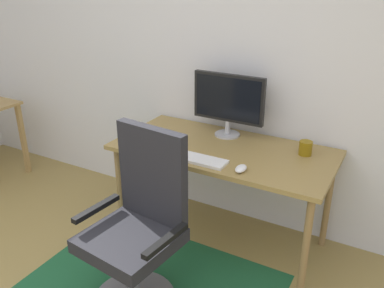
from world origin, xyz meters
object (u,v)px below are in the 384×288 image
at_px(office_chair, 139,236).
at_px(computer_mouse, 241,169).
at_px(keyboard, 194,158).
at_px(coffee_cup, 305,148).
at_px(monitor, 228,101).
at_px(cell_phone, 143,145).
at_px(desk, 223,157).

bearing_deg(office_chair, computer_mouse, 58.54).
relative_size(keyboard, coffee_cup, 4.71).
bearing_deg(coffee_cup, monitor, 174.11).
bearing_deg(computer_mouse, cell_phone, 177.90).
bearing_deg(computer_mouse, office_chair, -127.94).
xyz_separation_m(keyboard, computer_mouse, (0.32, -0.00, 0.01)).
distance_m(monitor, coffee_cup, 0.61).
relative_size(desk, cell_phone, 10.36).
bearing_deg(computer_mouse, desk, 132.05).
relative_size(desk, keyboard, 3.37).
distance_m(keyboard, coffee_cup, 0.72).
xyz_separation_m(cell_phone, office_chair, (0.33, -0.53, -0.29)).
bearing_deg(cell_phone, monitor, 75.08).
distance_m(keyboard, cell_phone, 0.40).
height_order(monitor, coffee_cup, monitor).
distance_m(desk, keyboard, 0.28).
relative_size(computer_mouse, cell_phone, 0.74).
distance_m(desk, office_chair, 0.81).
bearing_deg(cell_phone, desk, 53.42).
distance_m(keyboard, computer_mouse, 0.32).
height_order(keyboard, computer_mouse, computer_mouse).
bearing_deg(monitor, coffee_cup, -5.89).
bearing_deg(cell_phone, coffee_cup, 49.26).
bearing_deg(desk, cell_phone, -154.26).
height_order(computer_mouse, cell_phone, computer_mouse).
distance_m(cell_phone, office_chair, 0.68).
distance_m(coffee_cup, cell_phone, 1.06).
bearing_deg(desk, office_chair, -101.64).
xyz_separation_m(computer_mouse, coffee_cup, (0.27, 0.42, 0.03)).
bearing_deg(keyboard, desk, 71.49).
bearing_deg(computer_mouse, coffee_cup, 57.34).
xyz_separation_m(coffee_cup, office_chair, (-0.66, -0.92, -0.33)).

